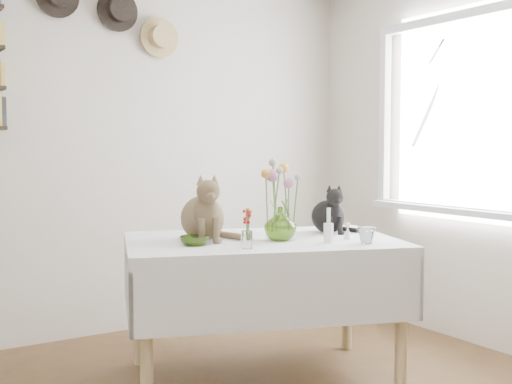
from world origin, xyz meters
TOP-DOWN VIEW (x-y plane):
  - room at (0.00, 0.00)m, footprint 4.08×4.58m
  - window at (1.97, 0.80)m, footprint 0.12×1.52m
  - dining_table at (0.48, 0.94)m, footprint 1.69×1.38m
  - tabby_cat at (0.19, 1.08)m, footprint 0.31×0.36m
  - black_cat at (0.96, 0.96)m, footprint 0.26×0.30m
  - flower_vase at (0.53, 0.84)m, footprint 0.25×0.25m
  - green_bowl at (0.07, 0.93)m, footprint 0.22×0.22m
  - drinking_glass at (0.85, 0.50)m, footprint 0.13×0.13m
  - candlestick at (0.70, 0.64)m, footprint 0.05×0.05m
  - berry_jar at (0.24, 0.70)m, footprint 0.06×0.06m
  - porcelain_figurine at (0.87, 0.68)m, footprint 0.05×0.05m
  - flower_bouquet at (0.53, 0.85)m, footprint 0.17×0.13m
  - wall_hats at (0.12, 2.19)m, footprint 0.98×0.09m

SIDE VIEW (x-z plane):
  - dining_table at x=0.48m, z-range 0.20..0.98m
  - green_bowl at x=0.07m, z-range 0.78..0.83m
  - porcelain_figurine at x=0.87m, z-range 0.78..0.87m
  - drinking_glass at x=0.85m, z-range 0.78..0.87m
  - candlestick at x=0.70m, z-range 0.75..0.94m
  - flower_vase at x=0.53m, z-range 0.78..0.96m
  - berry_jar at x=0.24m, z-range 0.77..0.99m
  - black_cat at x=0.96m, z-range 0.78..1.07m
  - tabby_cat at x=0.19m, z-range 0.78..1.15m
  - flower_bouquet at x=0.53m, z-range 0.93..1.32m
  - room at x=0.00m, z-range -0.04..2.54m
  - window at x=1.97m, z-range 0.74..2.06m
  - wall_hats at x=0.12m, z-range 1.93..2.41m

